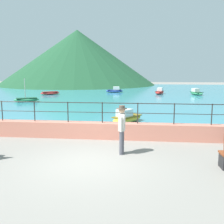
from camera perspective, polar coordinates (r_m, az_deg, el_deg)
ground_plane at (r=8.67m, az=-5.27°, el=-11.01°), size 120.00×120.00×0.00m
promenade_wall at (r=11.60m, az=-2.10°, el=-4.02°), size 20.00×0.56×0.70m
railing at (r=11.42m, az=-2.12°, el=0.70°), size 18.44×0.04×0.90m
lake_water at (r=33.98m, az=3.57°, el=4.05°), size 64.00×44.32×0.06m
hill_main at (r=55.46m, az=-7.48°, el=11.59°), size 31.68×31.68×11.05m
person_walking at (r=9.33m, az=2.13°, el=-3.28°), size 0.38×0.57×1.75m
boat_0 at (r=35.10m, az=0.60°, el=4.71°), size 2.41×1.22×0.76m
boat_2 at (r=14.91m, az=3.19°, el=-1.18°), size 2.04×2.41×0.76m
boat_4 at (r=25.92m, az=-18.00°, el=2.60°), size 2.44×1.92×2.20m
boat_5 at (r=33.30m, az=10.26°, el=4.33°), size 1.49×2.46×0.76m
boat_6 at (r=32.72m, az=-13.26°, el=4.03°), size 2.40×2.06×0.36m
boat_7 at (r=33.15m, az=17.78°, el=4.02°), size 1.64×2.47×0.76m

